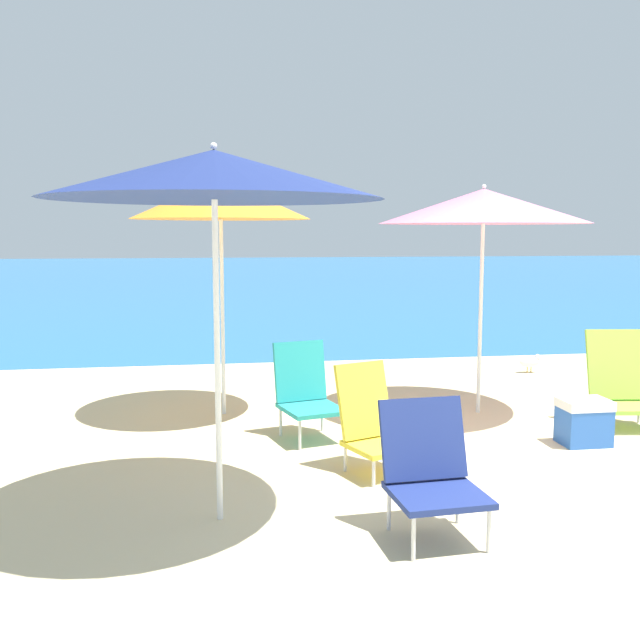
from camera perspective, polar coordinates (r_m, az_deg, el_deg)
ground_plane at (r=5.43m, az=20.81°, el=-11.86°), size 60.00×60.00×0.00m
sea_water at (r=29.46m, az=-3.92°, el=3.67°), size 60.00×40.00×0.01m
beach_umbrella_navy at (r=4.17m, az=-8.47°, el=11.39°), size 1.94×1.94×2.22m
beach_umbrella_pink at (r=6.85m, az=12.95°, el=8.85°), size 1.95×1.95×2.16m
beach_umbrella_orange at (r=6.69m, az=-7.96°, el=9.54°), size 1.66×1.66×2.24m
beach_chair_lime at (r=6.91m, az=22.86°, el=-4.64°), size 0.59×0.63×0.84m
beach_chair_yellow at (r=5.20m, az=4.09°, el=-8.07°), size 0.57×0.63×0.77m
beach_chair_navy at (r=4.18m, az=8.81°, el=-11.61°), size 0.54×0.60×0.75m
beach_chair_teal at (r=6.01m, az=-1.15°, el=-5.67°), size 0.58×0.66×0.79m
cooler_box at (r=6.22m, az=20.35°, el=-7.63°), size 0.39×0.30×0.37m
seagull at (r=9.14m, az=16.46°, el=-3.20°), size 0.27×0.11×0.23m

